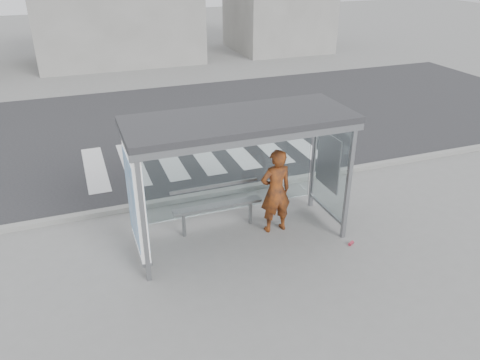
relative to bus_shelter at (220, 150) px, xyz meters
name	(u,v)px	position (x,y,z in m)	size (l,w,h in m)	color
ground	(240,238)	(0.37, -0.06, -1.98)	(80.00, 80.00, 0.00)	slate
road	(166,128)	(0.37, 6.94, -1.98)	(30.00, 10.00, 0.01)	#252628
curb	(212,193)	(0.37, 1.89, -1.92)	(30.00, 0.18, 0.12)	gray
crosswalk	(202,154)	(0.87, 4.44, -1.98)	(6.55, 3.00, 0.00)	silver
bus_shelter	(220,150)	(0.00, 0.00, 0.00)	(4.25, 1.65, 2.62)	gray
building_center	(116,10)	(0.37, 17.94, 0.52)	(8.00, 5.00, 5.00)	gray
person	(276,191)	(1.17, -0.01, -1.07)	(0.67, 0.44, 1.83)	orange
bench	(217,205)	(0.05, 0.44, -1.41)	(1.88, 0.32, 0.97)	slate
soda_can	(351,243)	(2.38, -1.07, -1.95)	(0.07, 0.07, 0.13)	#DF4158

